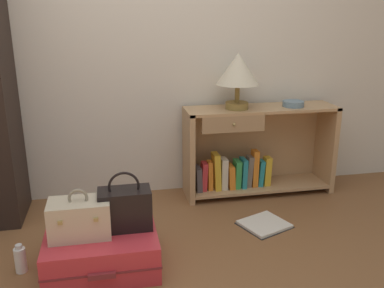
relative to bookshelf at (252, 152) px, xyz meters
The scene contains 9 objects.
back_wall 1.32m from the bookshelf, 165.51° to the left, with size 6.40×0.10×2.60m, color silver.
bookshelf is the anchor object (origin of this frame).
table_lamp 0.66m from the bookshelf, 167.71° to the right, with size 0.32×0.32×0.41m.
bowl 0.49m from the bookshelf, ahead, with size 0.16×0.16×0.04m, color slate.
suitcase_large 1.45m from the bookshelf, 144.35° to the right, with size 0.62×0.53×0.22m.
train_case 1.54m from the bookshelf, 145.97° to the right, with size 0.33×0.20×0.28m.
handbag 1.31m from the bookshelf, 141.58° to the right, with size 0.29×0.16×0.34m.
bottle 1.82m from the bookshelf, 153.42° to the right, with size 0.06×0.06×0.17m.
open_book_on_floor 0.66m from the bookshelf, 99.35° to the right, with size 0.39×0.37×0.02m.
Camera 1 is at (-0.22, -1.73, 1.39)m, focal length 39.61 mm.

